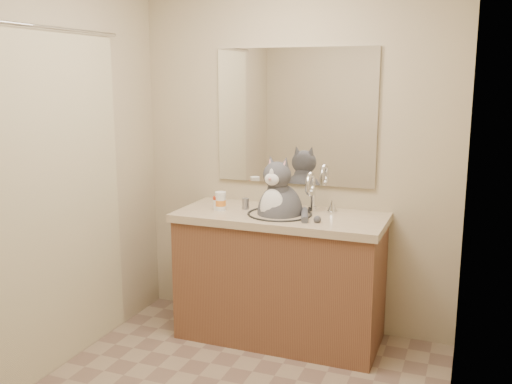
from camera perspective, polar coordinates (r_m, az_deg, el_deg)
room at (r=2.71m, az=-4.03°, el=0.56°), size 2.22×2.52×2.42m
vanity at (r=3.78m, az=2.44°, el=-8.17°), size 1.34×0.59×1.12m
mirror at (r=3.82m, az=3.88°, el=7.50°), size 1.10×0.02×0.90m
shower_curtain at (r=3.40m, az=-19.49°, el=-0.77°), size 0.02×1.30×1.93m
cat at (r=3.65m, az=2.36°, el=-1.73°), size 0.41×0.38×0.59m
pill_bottle_redcap at (r=3.76m, az=-3.92°, el=-1.11°), size 0.05×0.05×0.09m
pill_bottle_orange at (r=3.75m, az=-3.56°, el=-0.94°), size 0.07×0.07×0.12m
grey_canister at (r=3.78m, az=-1.04°, el=-1.16°), size 0.05×0.05×0.07m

